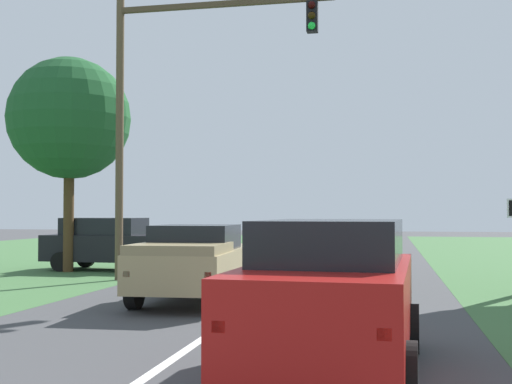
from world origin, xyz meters
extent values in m
plane|color=#424244|center=(0.00, 9.36, 0.00)|extent=(120.00, 120.00, 0.00)
cube|color=#9E1411|center=(2.24, 5.77, 0.88)|extent=(2.18, 4.63, 1.04)
cube|color=black|center=(2.25, 6.00, 1.68)|extent=(1.86, 2.89, 0.56)
cube|color=red|center=(1.33, 3.58, 0.93)|extent=(0.14, 0.07, 0.12)
cube|color=red|center=(2.93, 3.50, 0.93)|extent=(0.14, 0.07, 0.12)
cylinder|color=black|center=(1.33, 7.23, 0.36)|extent=(0.27, 0.73, 0.72)
cylinder|color=black|center=(3.29, 7.13, 0.36)|extent=(0.27, 0.73, 0.72)
cylinder|color=black|center=(1.19, 4.42, 0.36)|extent=(0.27, 0.73, 0.72)
cylinder|color=black|center=(3.15, 4.32, 0.36)|extent=(0.27, 0.73, 0.72)
cube|color=tan|center=(-1.43, 12.11, 0.80)|extent=(2.30, 5.49, 0.80)
cube|color=black|center=(-1.41, 11.84, 1.49)|extent=(1.87, 2.14, 0.57)
cube|color=#8F7D56|center=(-1.34, 10.44, 1.30)|extent=(2.01, 2.15, 0.20)
cube|color=red|center=(-2.10, 9.40, 0.84)|extent=(0.14, 0.07, 0.12)
cube|color=red|center=(-0.46, 9.49, 0.84)|extent=(0.14, 0.07, 0.12)
cylinder|color=black|center=(-2.52, 13.72, 0.40)|extent=(0.28, 0.81, 0.80)
cylinder|color=black|center=(-0.52, 13.83, 0.40)|extent=(0.28, 0.81, 0.80)
cylinder|color=black|center=(-2.34, 10.38, 0.40)|extent=(0.28, 0.81, 0.80)
cylinder|color=black|center=(-0.33, 10.49, 0.40)|extent=(0.28, 0.81, 0.80)
cylinder|color=brown|center=(-5.08, 15.86, 4.44)|extent=(0.24, 0.24, 8.88)
cube|color=#4C3D2B|center=(-1.79, 15.86, 8.28)|extent=(6.60, 0.16, 0.16)
cube|color=black|center=(0.85, 15.86, 7.73)|extent=(0.32, 0.28, 0.90)
sphere|color=black|center=(0.85, 15.71, 8.03)|extent=(0.22, 0.22, 0.22)
sphere|color=black|center=(0.85, 15.71, 7.73)|extent=(0.22, 0.22, 0.22)
sphere|color=#1ED83F|center=(0.85, 15.71, 7.43)|extent=(0.22, 0.22, 0.22)
cube|color=black|center=(-6.77, 18.97, 0.80)|extent=(4.66, 1.95, 0.92)
cube|color=black|center=(-7.00, 18.98, 1.56)|extent=(2.81, 1.68, 0.61)
cube|color=red|center=(-4.51, 18.16, 0.85)|extent=(0.06, 0.14, 0.12)
cube|color=red|center=(-4.47, 19.66, 0.85)|extent=(0.06, 0.14, 0.12)
cylinder|color=black|center=(-8.22, 18.10, 0.34)|extent=(0.69, 0.24, 0.68)
cylinder|color=black|center=(-8.17, 19.92, 0.34)|extent=(0.69, 0.24, 0.68)
cylinder|color=black|center=(-5.36, 18.02, 0.34)|extent=(0.69, 0.24, 0.68)
cylinder|color=black|center=(-5.31, 19.84, 0.34)|extent=(0.69, 0.24, 0.68)
cylinder|color=#4C351E|center=(-7.92, 18.08, 1.88)|extent=(0.36, 0.36, 3.76)
sphere|color=#1E5229|center=(-7.92, 18.08, 5.35)|extent=(4.25, 4.25, 4.25)
camera|label=1|loc=(2.97, -2.66, 2.06)|focal=45.42mm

